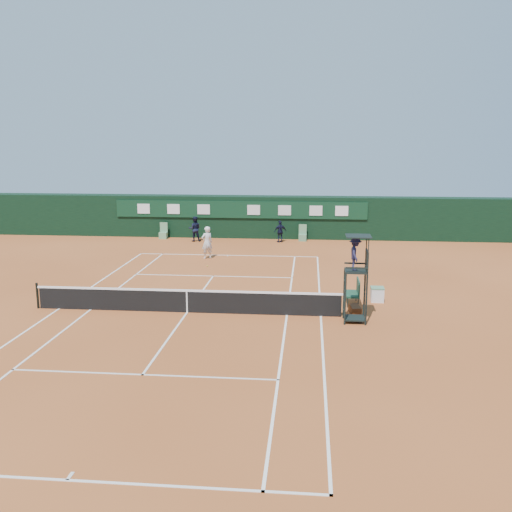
{
  "coord_description": "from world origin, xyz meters",
  "views": [
    {
      "loc": [
        4.94,
        -22.2,
        6.99
      ],
      "look_at": [
        2.29,
        6.0,
        1.2
      ],
      "focal_mm": 40.0,
      "sensor_mm": 36.0,
      "label": 1
    }
  ],
  "objects_px": {
    "umpire_chair": "(356,260)",
    "player": "(207,243)",
    "player_bench": "(355,291)",
    "tennis_net": "(187,301)",
    "cooler": "(377,294)"
  },
  "relations": [
    {
      "from": "umpire_chair",
      "to": "player",
      "type": "bearing_deg",
      "value": 124.55
    },
    {
      "from": "player_bench",
      "to": "umpire_chair",
      "type": "bearing_deg",
      "value": -94.7
    },
    {
      "from": "tennis_net",
      "to": "player_bench",
      "type": "distance_m",
      "value": 7.21
    },
    {
      "from": "tennis_net",
      "to": "player",
      "type": "relative_size",
      "value": 6.65
    },
    {
      "from": "tennis_net",
      "to": "cooler",
      "type": "distance_m",
      "value": 8.34
    },
    {
      "from": "tennis_net",
      "to": "player",
      "type": "distance_m",
      "value": 10.92
    },
    {
      "from": "player_bench",
      "to": "cooler",
      "type": "bearing_deg",
      "value": 26.8
    },
    {
      "from": "umpire_chair",
      "to": "player",
      "type": "relative_size",
      "value": 1.76
    },
    {
      "from": "umpire_chair",
      "to": "player_bench",
      "type": "height_order",
      "value": "umpire_chair"
    },
    {
      "from": "cooler",
      "to": "tennis_net",
      "type": "bearing_deg",
      "value": -163.33
    },
    {
      "from": "tennis_net",
      "to": "player_bench",
      "type": "bearing_deg",
      "value": 15.08
    },
    {
      "from": "player_bench",
      "to": "cooler",
      "type": "height_order",
      "value": "player_bench"
    },
    {
      "from": "umpire_chair",
      "to": "player",
      "type": "distance_m",
      "value": 13.96
    },
    {
      "from": "player_bench",
      "to": "cooler",
      "type": "xyz_separation_m",
      "value": [
        1.02,
        0.51,
        -0.27
      ]
    },
    {
      "from": "cooler",
      "to": "player",
      "type": "xyz_separation_m",
      "value": [
        -9.09,
        8.46,
        0.64
      ]
    }
  ]
}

